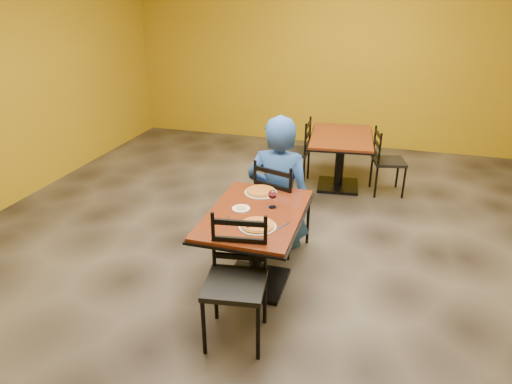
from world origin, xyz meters
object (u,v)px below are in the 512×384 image
(chair_main_far, at_px, (282,204))
(plate_far, at_px, (261,192))
(table_second, at_px, (341,149))
(side_plate, at_px, (241,209))
(wine_glass, at_px, (272,198))
(chair_second_left, at_px, (294,151))
(diner, at_px, (279,182))
(table_main, at_px, (256,232))
(chair_main_near, at_px, (235,285))
(chair_second_right, at_px, (389,162))
(pizza_main, at_px, (258,225))
(pizza_far, at_px, (261,191))
(plate_main, at_px, (258,226))

(chair_main_far, relative_size, plate_far, 3.21)
(table_second, height_order, chair_main_far, chair_main_far)
(side_plate, relative_size, wine_glass, 0.89)
(chair_second_left, bearing_deg, diner, 5.63)
(table_main, relative_size, diner, 0.87)
(chair_main_near, distance_m, side_plate, 0.82)
(chair_main_near, bearing_deg, side_plate, 96.23)
(chair_second_right, distance_m, pizza_main, 2.98)
(diner, height_order, pizza_main, diner)
(chair_second_right, relative_size, plate_far, 2.85)
(pizza_far, relative_size, side_plate, 1.75)
(plate_far, distance_m, side_plate, 0.39)
(side_plate, bearing_deg, chair_second_left, 91.17)
(chair_main_far, bearing_deg, pizza_main, 109.19)
(diner, relative_size, plate_far, 4.58)
(chair_main_near, bearing_deg, wine_glass, 77.60)
(chair_second_right, xyz_separation_m, plate_main, (-1.01, -2.78, 0.31))
(chair_main_far, bearing_deg, plate_main, 109.19)
(plate_far, xyz_separation_m, side_plate, (-0.07, -0.39, 0.00))
(table_second, bearing_deg, diner, -104.53)
(table_main, distance_m, plate_main, 0.34)
(chair_main_far, xyz_separation_m, diner, (-0.06, 0.06, 0.21))
(chair_main_near, bearing_deg, plate_far, 87.90)
(plate_main, bearing_deg, table_main, 109.77)
(table_second, bearing_deg, chair_second_right, 0.00)
(pizza_main, bearing_deg, table_main, 109.77)
(table_main, distance_m, table_second, 2.56)
(diner, distance_m, pizza_far, 0.41)
(pizza_far, distance_m, side_plate, 0.40)
(plate_far, xyz_separation_m, pizza_far, (0.00, 0.00, 0.02))
(table_main, bearing_deg, pizza_far, 99.76)
(chair_second_right, bearing_deg, table_second, 76.65)
(chair_second_right, distance_m, plate_far, 2.44)
(chair_second_left, height_order, plate_main, chair_second_left)
(chair_second_left, distance_m, diner, 1.74)
(chair_second_left, bearing_deg, table_main, 3.20)
(chair_second_right, distance_m, wine_glass, 2.62)
(chair_main_near, height_order, plate_far, chair_main_near)
(plate_main, xyz_separation_m, side_plate, (-0.23, 0.28, 0.00))
(pizza_main, distance_m, pizza_far, 0.69)
(chair_second_left, xyz_separation_m, plate_main, (0.28, -2.78, 0.29))
(chair_second_left, distance_m, side_plate, 2.52)
(table_second, xyz_separation_m, diner, (-0.44, -1.71, 0.15))
(plate_main, bearing_deg, pizza_far, 103.71)
(table_main, xyz_separation_m, pizza_far, (-0.07, 0.41, 0.21))
(diner, bearing_deg, wine_glass, 97.96)
(chair_main_far, bearing_deg, wine_glass, 112.30)
(chair_second_left, xyz_separation_m, chair_second_right, (1.30, 0.00, -0.02))
(table_main, relative_size, pizza_main, 4.33)
(table_second, xyz_separation_m, pizza_far, (-0.53, -2.11, 0.21))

